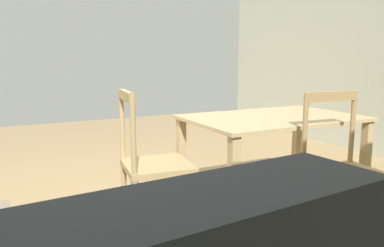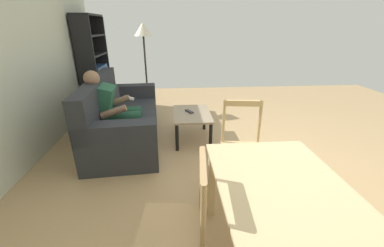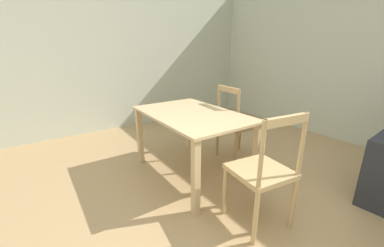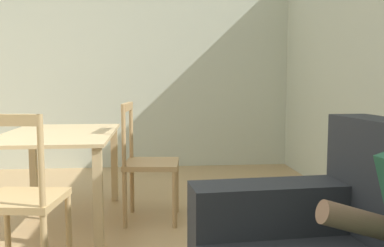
{
  "view_description": "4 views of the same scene",
  "coord_description": "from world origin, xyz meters",
  "views": [
    {
      "loc": [
        0.65,
        2.72,
        1.15
      ],
      "look_at": [
        -0.01,
        1.44,
        0.9
      ],
      "focal_mm": 35.3,
      "sensor_mm": 36.0,
      "label": 1
    },
    {
      "loc": [
        -2.33,
        1.18,
        1.66
      ],
      "look_at": [
        1.04,
        0.93,
        0.26
      ],
      "focal_mm": 22.17,
      "sensor_mm": 36.0,
      "label": 2
    },
    {
      "loc": [
        0.82,
        -0.86,
        1.37
      ],
      "look_at": [
        -1.18,
        0.51,
        0.6
      ],
      "focal_mm": 22.02,
      "sensor_mm": 36.0,
      "label": 3
    },
    {
      "loc": [
        2.11,
        1.23,
        1.12
      ],
      "look_at": [
        -0.01,
        1.44,
        0.9
      ],
      "focal_mm": 38.91,
      "sensor_mm": 36.0,
      "label": 4
    }
  ],
  "objects": [
    {
      "name": "dining_chair_near_wall",
      "position": [
        -1.18,
        1.19,
        0.46
      ],
      "size": [
        0.46,
        0.46,
        0.95
      ],
      "color": "tan",
      "rests_on": "ground_plane"
    },
    {
      "name": "ground_plane",
      "position": [
        0.0,
        0.0,
        0.0
      ],
      "size": [
        8.71,
        8.71,
        0.0
      ],
      "primitive_type": "plane",
      "color": "tan"
    },
    {
      "name": "dining_chair_facing_couch",
      "position": [
        -0.21,
        0.5,
        0.47
      ],
      "size": [
        0.47,
        0.47,
        0.95
      ],
      "color": "tan",
      "rests_on": "ground_plane"
    },
    {
      "name": "dining_table",
      "position": [
        -1.18,
        0.51,
        0.61
      ],
      "size": [
        1.29,
        0.84,
        0.72
      ],
      "color": "#D1B27F",
      "rests_on": "ground_plane"
    }
  ]
}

